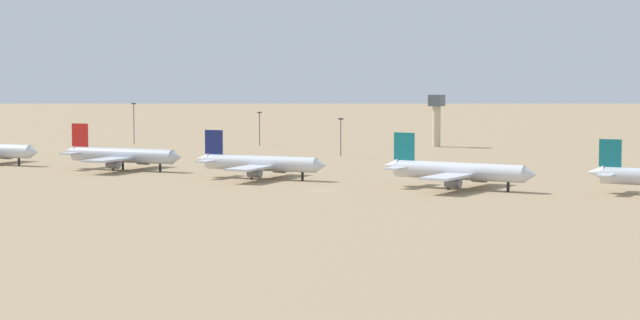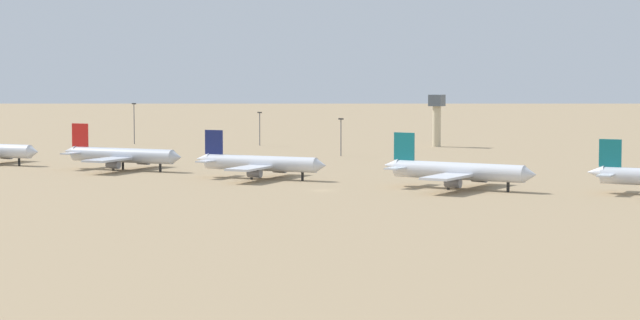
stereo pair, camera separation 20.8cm
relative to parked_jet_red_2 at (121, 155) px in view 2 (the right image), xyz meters
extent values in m
plane|color=#9E8460|center=(81.24, -25.30, -4.55)|extent=(4000.00, 4000.00, 0.00)
pyramid|color=slate|center=(-400.29, 1163.82, 26.90)|extent=(294.67, 223.59, 62.90)
cone|color=silver|center=(-32.92, -0.91, 0.02)|extent=(3.56, 4.37, 4.13)
cylinder|color=slate|center=(-50.23, 5.95, -2.15)|extent=(4.08, 2.68, 2.39)
cylinder|color=black|center=(-38.60, -1.34, -3.35)|extent=(0.76, 0.76, 2.39)
cylinder|color=silver|center=(0.42, 0.02, 0.04)|extent=(35.12, 6.09, 4.37)
cone|color=silver|center=(19.40, 0.96, 0.04)|extent=(3.48, 4.31, 4.15)
cone|color=silver|center=(-18.56, -0.92, 0.70)|extent=(4.55, 3.92, 3.71)
cube|color=red|center=(-14.85, -0.74, 5.77)|extent=(5.70, 0.83, 7.10)
cube|color=silver|center=(-15.07, 3.63, 0.48)|extent=(3.86, 7.59, 0.39)
cube|color=silver|center=(-14.63, -5.10, 0.48)|extent=(3.86, 7.59, 0.39)
cube|color=silver|center=(1.51, 0.07, -0.61)|extent=(9.15, 35.27, 0.61)
cylinder|color=slate|center=(2.20, 8.31, -2.14)|extent=(4.05, 2.59, 2.40)
cylinder|color=slate|center=(3.01, -8.05, -2.14)|extent=(4.05, 2.59, 2.40)
cylinder|color=black|center=(13.68, 0.68, -3.34)|extent=(0.76, 0.76, 2.40)
cylinder|color=black|center=(-1.35, 2.56, -3.34)|extent=(0.76, 0.76, 2.40)
cylinder|color=black|center=(-1.09, -2.68, -3.34)|extent=(0.76, 0.76, 2.40)
cylinder|color=silver|center=(51.62, -5.28, -0.11)|extent=(33.95, 6.30, 4.22)
cone|color=silver|center=(69.94, -4.14, -0.11)|extent=(3.41, 4.20, 4.01)
cone|color=silver|center=(33.30, -6.42, 0.52)|extent=(4.43, 3.84, 3.59)
cube|color=navy|center=(36.88, -6.20, 5.42)|extent=(5.51, 0.87, 6.86)
cube|color=silver|center=(36.62, -1.98, 0.31)|extent=(3.81, 7.37, 0.38)
cube|color=silver|center=(37.14, -10.41, 0.31)|extent=(3.81, 7.37, 0.38)
cube|color=silver|center=(52.68, -5.22, -0.75)|extent=(9.25, 34.14, 0.59)
cylinder|color=slate|center=(53.24, 2.75, -2.22)|extent=(3.93, 2.55, 2.32)
cylinder|color=slate|center=(54.22, -13.05, -2.22)|extent=(3.93, 2.55, 2.32)
cylinder|color=black|center=(64.43, -4.49, -3.39)|extent=(0.74, 0.74, 2.32)
cylinder|color=black|center=(49.89, -2.85, -3.39)|extent=(0.74, 0.74, 2.32)
cylinder|color=black|center=(50.20, -7.91, -3.39)|extent=(0.74, 0.74, 2.32)
cylinder|color=silver|center=(110.83, -6.38, 0.13)|extent=(35.79, 6.33, 4.45)
cone|color=silver|center=(130.17, -7.40, 0.13)|extent=(3.56, 4.40, 4.23)
cone|color=silver|center=(91.50, -5.36, 0.80)|extent=(4.64, 4.01, 3.78)
cube|color=#14727A|center=(95.28, -5.56, 5.97)|extent=(5.81, 0.86, 7.23)
cube|color=silver|center=(95.51, -1.11, 0.57)|extent=(3.96, 7.74, 0.40)
cube|color=silver|center=(95.04, -10.00, 0.57)|extent=(3.96, 7.74, 0.40)
cube|color=silver|center=(111.94, -6.44, -0.54)|extent=(9.44, 35.96, 0.62)
cylinder|color=slate|center=(113.50, 1.84, -2.10)|extent=(4.13, 2.66, 2.45)
cylinder|color=slate|center=(112.61, -14.83, -2.10)|extent=(4.13, 2.66, 2.45)
cylinder|color=black|center=(124.35, -7.10, -3.32)|extent=(0.78, 0.78, 2.45)
cylinder|color=black|center=(109.31, -3.62, -3.32)|extent=(0.78, 0.78, 2.45)
cylinder|color=black|center=(109.03, -8.96, -3.32)|extent=(0.78, 0.78, 2.45)
cone|color=silver|center=(144.13, 1.51, 0.54)|extent=(4.38, 3.77, 3.60)
cube|color=#14727A|center=(147.73, 1.65, 5.47)|extent=(5.53, 0.75, 6.89)
cube|color=silver|center=(147.56, 5.89, 0.33)|extent=(3.67, 7.34, 0.38)
cube|color=silver|center=(147.90, -2.58, 0.33)|extent=(3.67, 7.34, 0.38)
cylinder|color=#C6B793|center=(44.25, 143.36, 3.33)|extent=(3.20, 3.20, 15.74)
cube|color=#4C5660|center=(44.25, 143.36, 13.42)|extent=(5.20, 5.20, 4.44)
cylinder|color=#59595E|center=(33.03, 82.53, 1.81)|extent=(0.36, 0.36, 12.71)
cube|color=#333333|center=(33.03, 82.53, 8.41)|extent=(1.80, 0.50, 0.50)
cylinder|color=#59595E|center=(-19.45, 116.62, 1.86)|extent=(0.36, 0.36, 12.81)
cube|color=#333333|center=(-19.45, 116.62, 8.51)|extent=(1.80, 0.50, 0.50)
cylinder|color=#59595E|center=(-69.26, 102.39, 3.41)|extent=(0.36, 0.36, 15.92)
cube|color=#333333|center=(-69.26, 102.39, 11.62)|extent=(1.80, 0.50, 0.50)
camera|label=1|loc=(224.50, -303.69, 27.59)|focal=69.69mm
camera|label=2|loc=(224.68, -303.60, 27.59)|focal=69.69mm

